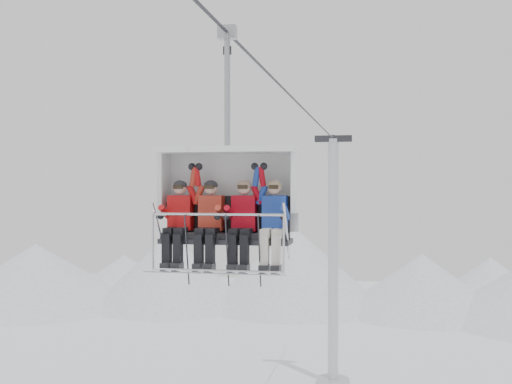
% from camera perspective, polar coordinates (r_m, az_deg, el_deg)
% --- Properties ---
extents(ridgeline, '(72.00, 21.00, 7.00)m').
position_cam_1_polar(ridgeline, '(55.58, 6.71, -7.63)').
color(ridgeline, white).
rests_on(ridgeline, ground).
extents(lift_tower_right, '(2.00, 1.80, 13.48)m').
position_cam_1_polar(lift_tower_right, '(35.26, 6.87, -7.56)').
color(lift_tower_right, silver).
rests_on(lift_tower_right, ground).
extents(haul_cable, '(0.06, 50.00, 0.06)m').
position_cam_1_polar(haul_cable, '(13.30, -0.00, 11.55)').
color(haul_cable, '#2A2B2F').
rests_on(haul_cable, lift_tower_left).
extents(chairlift_carrier, '(2.29, 1.17, 3.98)m').
position_cam_1_polar(chairlift_carrier, '(10.72, -2.42, -0.03)').
color(chairlift_carrier, black).
rests_on(chairlift_carrier, haul_cable).
extents(skier_far_left, '(0.39, 1.69, 1.57)m').
position_cam_1_polar(skier_far_left, '(10.66, -6.91, -2.53)').
color(skier_far_left, red).
rests_on(skier_far_left, chairlift_carrier).
extents(skier_center_left, '(0.39, 1.69, 1.57)m').
position_cam_1_polar(skier_center_left, '(10.51, -4.15, -2.57)').
color(skier_center_left, '#B23120').
rests_on(skier_center_left, chairlift_carrier).
extents(skier_center_right, '(0.39, 1.69, 1.57)m').
position_cam_1_polar(skier_center_right, '(10.38, -1.17, -2.61)').
color(skier_center_right, '#A80715').
rests_on(skier_center_right, chairlift_carrier).
extents(skier_far_right, '(0.39, 1.69, 1.57)m').
position_cam_1_polar(skier_far_right, '(10.28, 1.58, -2.64)').
color(skier_far_right, '#1E3D9B').
rests_on(skier_far_right, chairlift_carrier).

